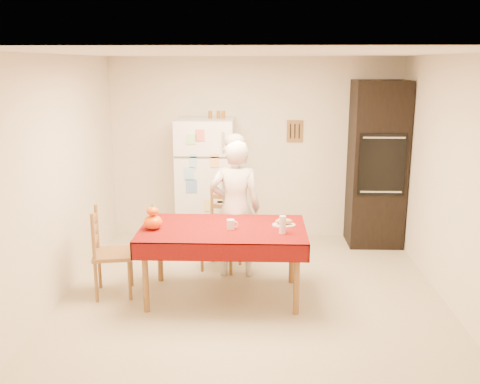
{
  "coord_description": "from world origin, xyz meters",
  "views": [
    {
      "loc": [
        0.06,
        -5.13,
        2.41
      ],
      "look_at": [
        -0.13,
        0.2,
        1.12
      ],
      "focal_mm": 40.0,
      "sensor_mm": 36.0,
      "label": 1
    }
  ],
  "objects_px": {
    "oven_cabinet": "(377,164)",
    "wine_glass": "(283,225)",
    "chair_left": "(107,249)",
    "seated_woman": "(235,209)",
    "pumpkin_lower": "(153,222)",
    "coffee_mug": "(231,224)",
    "bread_plate": "(284,225)",
    "refrigerator": "(206,182)",
    "chair_far": "(223,226)",
    "dining_table": "(223,234)"
  },
  "relations": [
    {
      "from": "seated_woman",
      "to": "wine_glass",
      "type": "relative_size",
      "value": 9.06
    },
    {
      "from": "seated_woman",
      "to": "dining_table",
      "type": "bearing_deg",
      "value": 80.5
    },
    {
      "from": "oven_cabinet",
      "to": "dining_table",
      "type": "xyz_separation_m",
      "value": [
        -1.93,
        -1.8,
        -0.41
      ]
    },
    {
      "from": "oven_cabinet",
      "to": "wine_glass",
      "type": "distance_m",
      "value": 2.39
    },
    {
      "from": "chair_far",
      "to": "wine_glass",
      "type": "bearing_deg",
      "value": -40.81
    },
    {
      "from": "wine_glass",
      "to": "bread_plate",
      "type": "xyz_separation_m",
      "value": [
        0.02,
        0.24,
        -0.08
      ]
    },
    {
      "from": "chair_left",
      "to": "wine_glass",
      "type": "relative_size",
      "value": 5.4
    },
    {
      "from": "seated_woman",
      "to": "wine_glass",
      "type": "bearing_deg",
      "value": 122.81
    },
    {
      "from": "coffee_mug",
      "to": "wine_glass",
      "type": "relative_size",
      "value": 0.57
    },
    {
      "from": "dining_table",
      "to": "chair_left",
      "type": "xyz_separation_m",
      "value": [
        -1.23,
        0.01,
        -0.18
      ]
    },
    {
      "from": "refrigerator",
      "to": "oven_cabinet",
      "type": "xyz_separation_m",
      "value": [
        2.28,
        0.05,
        0.25
      ]
    },
    {
      "from": "oven_cabinet",
      "to": "pumpkin_lower",
      "type": "xyz_separation_m",
      "value": [
        -2.64,
        -1.88,
        -0.27
      ]
    },
    {
      "from": "dining_table",
      "to": "coffee_mug",
      "type": "bearing_deg",
      "value": -31.55
    },
    {
      "from": "seated_woman",
      "to": "chair_far",
      "type": "bearing_deg",
      "value": -57.03
    },
    {
      "from": "oven_cabinet",
      "to": "bread_plate",
      "type": "bearing_deg",
      "value": -127.1
    },
    {
      "from": "dining_table",
      "to": "chair_left",
      "type": "bearing_deg",
      "value": 179.6
    },
    {
      "from": "chair_left",
      "to": "bread_plate",
      "type": "distance_m",
      "value": 1.88
    },
    {
      "from": "dining_table",
      "to": "wine_glass",
      "type": "bearing_deg",
      "value": -14.94
    },
    {
      "from": "coffee_mug",
      "to": "bread_plate",
      "type": "xyz_separation_m",
      "value": [
        0.55,
        0.13,
        -0.04
      ]
    },
    {
      "from": "seated_woman",
      "to": "coffee_mug",
      "type": "relative_size",
      "value": 15.95
    },
    {
      "from": "pumpkin_lower",
      "to": "wine_glass",
      "type": "height_order",
      "value": "wine_glass"
    },
    {
      "from": "chair_far",
      "to": "seated_woman",
      "type": "relative_size",
      "value": 0.6
    },
    {
      "from": "wine_glass",
      "to": "bread_plate",
      "type": "distance_m",
      "value": 0.25
    },
    {
      "from": "oven_cabinet",
      "to": "bread_plate",
      "type": "relative_size",
      "value": 9.17
    },
    {
      "from": "oven_cabinet",
      "to": "dining_table",
      "type": "relative_size",
      "value": 1.29
    },
    {
      "from": "oven_cabinet",
      "to": "chair_far",
      "type": "distance_m",
      "value": 2.29
    },
    {
      "from": "coffee_mug",
      "to": "pumpkin_lower",
      "type": "relative_size",
      "value": 0.52
    },
    {
      "from": "seated_woman",
      "to": "bread_plate",
      "type": "bearing_deg",
      "value": 134.44
    },
    {
      "from": "oven_cabinet",
      "to": "chair_left",
      "type": "height_order",
      "value": "oven_cabinet"
    },
    {
      "from": "chair_far",
      "to": "pumpkin_lower",
      "type": "xyz_separation_m",
      "value": [
        -0.65,
        -0.94,
        0.33
      ]
    },
    {
      "from": "refrigerator",
      "to": "oven_cabinet",
      "type": "bearing_deg",
      "value": 1.18
    },
    {
      "from": "pumpkin_lower",
      "to": "oven_cabinet",
      "type": "bearing_deg",
      "value": 35.45
    },
    {
      "from": "dining_table",
      "to": "chair_far",
      "type": "xyz_separation_m",
      "value": [
        -0.06,
        0.86,
        -0.18
      ]
    },
    {
      "from": "pumpkin_lower",
      "to": "bread_plate",
      "type": "xyz_separation_m",
      "value": [
        1.34,
        0.16,
        -0.06
      ]
    },
    {
      "from": "chair_left",
      "to": "oven_cabinet",
      "type": "bearing_deg",
      "value": -71.35
    },
    {
      "from": "chair_left",
      "to": "coffee_mug",
      "type": "xyz_separation_m",
      "value": [
        1.31,
        -0.06,
        0.3
      ]
    },
    {
      "from": "chair_left",
      "to": "bread_plate",
      "type": "relative_size",
      "value": 3.96
    },
    {
      "from": "chair_far",
      "to": "refrigerator",
      "type": "bearing_deg",
      "value": 123.66
    },
    {
      "from": "coffee_mug",
      "to": "pumpkin_lower",
      "type": "height_order",
      "value": "pumpkin_lower"
    },
    {
      "from": "refrigerator",
      "to": "wine_glass",
      "type": "bearing_deg",
      "value": -63.64
    },
    {
      "from": "refrigerator",
      "to": "seated_woman",
      "type": "xyz_separation_m",
      "value": [
        0.45,
        -1.14,
        -0.05
      ]
    },
    {
      "from": "oven_cabinet",
      "to": "dining_table",
      "type": "bearing_deg",
      "value": -136.98
    },
    {
      "from": "oven_cabinet",
      "to": "chair_left",
      "type": "bearing_deg",
      "value": -150.42
    },
    {
      "from": "refrigerator",
      "to": "chair_left",
      "type": "height_order",
      "value": "refrigerator"
    },
    {
      "from": "coffee_mug",
      "to": "pumpkin_lower",
      "type": "bearing_deg",
      "value": -177.97
    },
    {
      "from": "dining_table",
      "to": "chair_far",
      "type": "distance_m",
      "value": 0.88
    },
    {
      "from": "chair_left",
      "to": "seated_woman",
      "type": "distance_m",
      "value": 1.49
    },
    {
      "from": "refrigerator",
      "to": "dining_table",
      "type": "distance_m",
      "value": 1.8
    },
    {
      "from": "wine_glass",
      "to": "chair_left",
      "type": "bearing_deg",
      "value": 174.7
    },
    {
      "from": "pumpkin_lower",
      "to": "bread_plate",
      "type": "distance_m",
      "value": 1.35
    }
  ]
}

